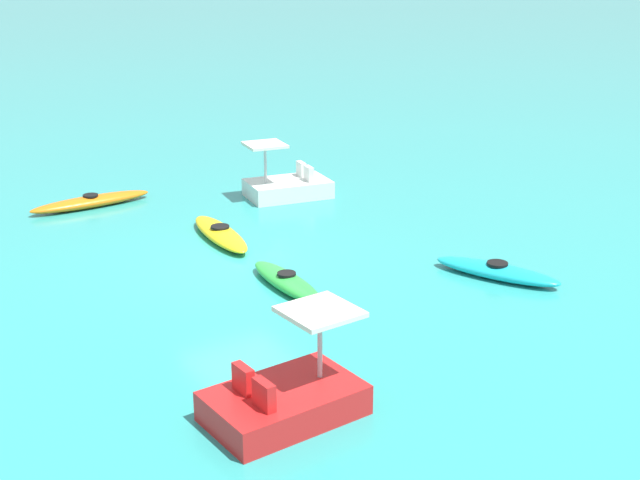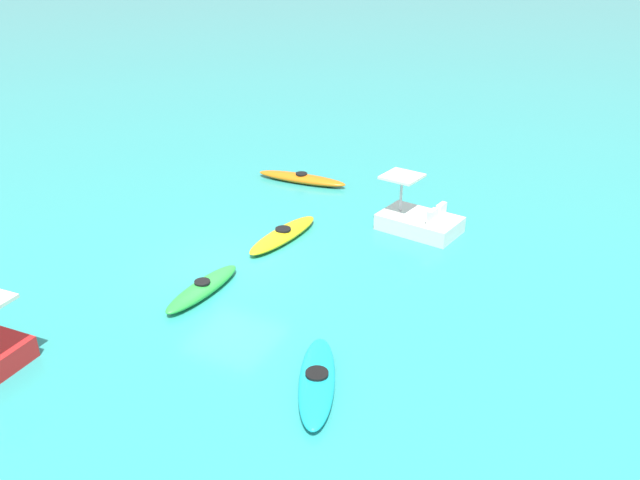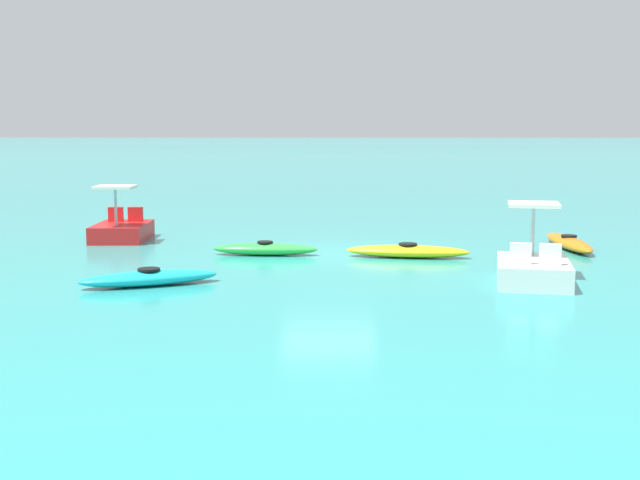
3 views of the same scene
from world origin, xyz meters
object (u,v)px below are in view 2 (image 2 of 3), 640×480
(kayak_cyan, at_px, (317,381))
(pedal_boat_white, at_px, (419,221))
(kayak_yellow, at_px, (283,235))
(kayak_orange, at_px, (302,178))
(kayak_green, at_px, (203,288))

(kayak_cyan, height_order, pedal_boat_white, pedal_boat_white)
(kayak_yellow, xyz_separation_m, kayak_orange, (-4.61, -1.81, -0.00))
(kayak_green, xyz_separation_m, pedal_boat_white, (-6.17, 3.72, 0.17))
(kayak_cyan, bearing_deg, kayak_orange, -150.62)
(kayak_orange, distance_m, pedal_boat_white, 5.70)
(kayak_yellow, bearing_deg, kayak_green, -4.02)
(kayak_cyan, bearing_deg, kayak_yellow, -145.05)
(kayak_green, height_order, pedal_boat_white, pedal_boat_white)
(kayak_yellow, bearing_deg, pedal_boat_white, 125.28)
(kayak_orange, bearing_deg, pedal_boat_white, 67.72)
(kayak_orange, relative_size, pedal_boat_white, 1.35)
(kayak_cyan, relative_size, kayak_green, 1.07)
(kayak_yellow, relative_size, kayak_orange, 0.91)
(kayak_green, relative_size, pedal_boat_white, 1.06)
(kayak_cyan, xyz_separation_m, kayak_green, (-2.04, -4.29, -0.00))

